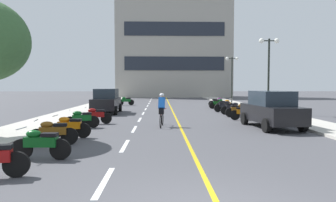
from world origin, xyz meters
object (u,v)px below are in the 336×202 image
motorcycle_4 (81,119)px  cyclist_rider (162,109)px  motorcycle_3 (69,126)px  motorcycle_1 (41,143)px  motorcycle_11 (218,103)px  motorcycle_9 (225,106)px  motorcycle_12 (218,102)px  street_lamp_far (232,69)px  parked_car_mid (106,101)px  motorcycle_10 (225,104)px  motorcycle_5 (96,115)px  motorcycle_7 (238,110)px  street_lamp_mid (269,59)px  motorcycle_6 (245,112)px  motorcycle_13 (126,101)px  motorcycle_8 (233,108)px  motorcycle_2 (53,132)px  parked_car_near (271,109)px

motorcycle_4 → cyclist_rider: 3.97m
motorcycle_3 → cyclist_rider: cyclist_rider is taller
motorcycle_1 → motorcycle_11: bearing=65.0°
motorcycle_4 → motorcycle_11: bearing=53.3°
motorcycle_9 → motorcycle_12: same height
street_lamp_far → parked_car_mid: (-12.03, -11.32, -2.93)m
motorcycle_1 → motorcycle_10: size_ratio=1.02×
motorcycle_5 → motorcycle_7: bearing=21.1°
street_lamp_mid → cyclist_rider: size_ratio=3.01×
motorcycle_9 → motorcycle_10: (0.43, 1.93, 0.00)m
parked_car_mid → motorcycle_6: parked_car_mid is taller
motorcycle_4 → motorcycle_5: same height
motorcycle_7 → motorcycle_13: (-8.62, 11.66, 0.00)m
street_lamp_mid → motorcycle_13: street_lamp_mid is taller
motorcycle_8 → motorcycle_10: bearing=85.6°
motorcycle_8 → motorcycle_12: bearing=87.8°
street_lamp_far → motorcycle_11: bearing=-111.8°
motorcycle_5 → motorcycle_8: (8.66, 5.06, 0.00)m
motorcycle_4 → cyclist_rider: size_ratio=0.94×
motorcycle_1 → motorcycle_3: bearing=93.8°
motorcycle_2 → street_lamp_far: bearing=63.3°
motorcycle_5 → motorcycle_12: same height
motorcycle_2 → motorcycle_13: 20.83m
parked_car_near → motorcycle_5: (-8.95, 1.75, -0.44)m
street_lamp_far → motorcycle_7: (-2.92, -14.30, -3.37)m
parked_car_near → parked_car_mid: bearing=139.5°
parked_car_near → cyclist_rider: parked_car_near is taller
motorcycle_7 → motorcycle_12: bearing=88.0°
motorcycle_6 → motorcycle_11: (0.12, 8.92, 0.00)m
motorcycle_1 → motorcycle_13: bearing=90.2°
parked_car_mid → motorcycle_11: (9.15, 4.14, -0.44)m
parked_car_mid → motorcycle_7: size_ratio=2.48×
motorcycle_7 → motorcycle_11: same height
motorcycle_8 → parked_car_mid: bearing=172.2°
street_lamp_mid → motorcycle_5: (-11.29, -5.31, -3.52)m
motorcycle_11 → cyclist_rider: cyclist_rider is taller
motorcycle_5 → cyclist_rider: cyclist_rider is taller
street_lamp_far → motorcycle_10: size_ratio=3.04×
motorcycle_1 → motorcycle_12: (8.84, 20.12, 0.00)m
street_lamp_far → motorcycle_3: (-11.68, -22.01, -3.37)m
motorcycle_11 → motorcycle_1: bearing=-115.0°
street_lamp_far → motorcycle_13: size_ratio=3.09×
parked_car_mid → motorcycle_8: 9.25m
motorcycle_3 → motorcycle_10: 16.19m
street_lamp_far → motorcycle_2: (-11.83, -23.48, -3.37)m
parked_car_near → cyclist_rider: bearing=173.3°
parked_car_mid → motorcycle_4: 7.96m
parked_car_mid → motorcycle_2: 12.17m
motorcycle_9 → motorcycle_11: 3.36m
motorcycle_1 → motorcycle_5: size_ratio=1.00×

